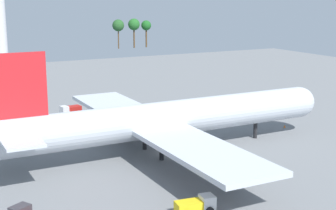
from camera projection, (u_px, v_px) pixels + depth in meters
The scene contains 5 objects.
ground_plane at pixel (168, 152), 82.35m from camera, with size 242.54×242.54×0.00m, color slate.
cargo_airplane at pixel (166, 119), 80.98m from camera, with size 60.64×55.38×17.57m.
pushback_tractor at pixel (70, 110), 107.82m from camera, with size 4.68×3.10×2.03m.
fuel_truck at pixel (196, 205), 58.95m from camera, with size 4.92×2.77×2.08m.
safety_cone_nose at pixel (285, 126), 97.37m from camera, with size 0.40×0.40×0.57m, color orange.
Camera 1 is at (-36.57, -69.76, 25.25)m, focal length 53.60 mm.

